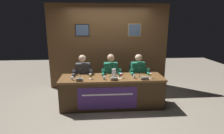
{
  "coord_description": "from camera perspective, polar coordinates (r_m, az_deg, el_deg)",
  "views": [
    {
      "loc": [
        -0.31,
        -4.16,
        2.02
      ],
      "look_at": [
        0.0,
        0.0,
        1.0
      ],
      "focal_mm": 28.6,
      "sensor_mm": 36.0,
      "label": 1
    }
  ],
  "objects": [
    {
      "name": "document_stack_center",
      "position": [
        4.24,
        0.91,
        -3.6
      ],
      "size": [
        0.23,
        0.18,
        0.01
      ],
      "color": "white",
      "rests_on": "conference_table"
    },
    {
      "name": "nameplate_center",
      "position": [
        4.09,
        0.7,
        -3.77
      ],
      "size": [
        0.18,
        0.06,
        0.08
      ],
      "color": "white",
      "rests_on": "conference_table"
    },
    {
      "name": "panelist_right",
      "position": [
        4.81,
        8.48,
        -1.99
      ],
      "size": [
        0.51,
        0.48,
        1.24
      ],
      "color": "black",
      "rests_on": "ground_plane"
    },
    {
      "name": "water_cup_left",
      "position": [
        4.22,
        -12.63,
        -3.58
      ],
      "size": [
        0.06,
        0.06,
        0.08
      ],
      "color": "silver",
      "rests_on": "conference_table"
    },
    {
      "name": "juice_glass_left",
      "position": [
        4.21,
        -7.05,
        -2.69
      ],
      "size": [
        0.06,
        0.06,
        0.12
      ],
      "color": "white",
      "rests_on": "conference_table"
    },
    {
      "name": "panelist_left",
      "position": [
        4.71,
        -9.31,
        -2.36
      ],
      "size": [
        0.51,
        0.48,
        1.24
      ],
      "color": "black",
      "rests_on": "ground_plane"
    },
    {
      "name": "water_cup_right",
      "position": [
        4.27,
        7.13,
        -3.12
      ],
      "size": [
        0.06,
        0.06,
        0.08
      ],
      "color": "silver",
      "rests_on": "conference_table"
    },
    {
      "name": "juice_glass_right",
      "position": [
        4.32,
        12.22,
        -2.48
      ],
      "size": [
        0.06,
        0.06,
        0.12
      ],
      "color": "white",
      "rests_on": "conference_table"
    },
    {
      "name": "water_pitcher_central",
      "position": [
        4.38,
        0.65,
        -1.82
      ],
      "size": [
        0.15,
        0.1,
        0.21
      ],
      "color": "silver",
      "rests_on": "conference_table"
    },
    {
      "name": "conference_table",
      "position": [
        4.34,
        0.06,
        -6.75
      ],
      "size": [
        2.51,
        0.75,
        0.75
      ],
      "color": "brown",
      "rests_on": "ground_plane"
    },
    {
      "name": "microphone_right",
      "position": [
        4.42,
        9.0,
        -2.13
      ],
      "size": [
        0.06,
        0.17,
        0.22
      ],
      "color": "black",
      "rests_on": "conference_table"
    },
    {
      "name": "panelist_center",
      "position": [
        4.7,
        -0.32,
        -2.2
      ],
      "size": [
        0.51,
        0.48,
        1.24
      ],
      "color": "black",
      "rests_on": "ground_plane"
    },
    {
      "name": "ground_plane",
      "position": [
        4.63,
        0.0,
        -12.08
      ],
      "size": [
        12.0,
        12.0,
        0.0
      ],
      "primitive_type": "plane",
      "color": "gray"
    },
    {
      "name": "nameplate_right",
      "position": [
        4.2,
        10.41,
        -3.51
      ],
      "size": [
        0.2,
        0.06,
        0.08
      ],
      "color": "white",
      "rests_on": "conference_table"
    },
    {
      "name": "microphone_center",
      "position": [
        4.34,
        -0.57,
        -2.24
      ],
      "size": [
        0.06,
        0.17,
        0.22
      ],
      "color": "black",
      "rests_on": "conference_table"
    },
    {
      "name": "chair_left",
      "position": [
        4.98,
        -9.0,
        -4.78
      ],
      "size": [
        0.44,
        0.44,
        0.91
      ],
      "color": "black",
      "rests_on": "ground_plane"
    },
    {
      "name": "microphone_left",
      "position": [
        4.34,
        -10.18,
        -2.45
      ],
      "size": [
        0.06,
        0.17,
        0.22
      ],
      "color": "black",
      "rests_on": "conference_table"
    },
    {
      "name": "chair_center",
      "position": [
        4.98,
        -0.48,
        -4.64
      ],
      "size": [
        0.44,
        0.44,
        0.91
      ],
      "color": "black",
      "rests_on": "ground_plane"
    },
    {
      "name": "juice_glass_center",
      "position": [
        4.24,
        2.97,
        -2.48
      ],
      "size": [
        0.06,
        0.06,
        0.12
      ],
      "color": "white",
      "rests_on": "conference_table"
    },
    {
      "name": "nameplate_left",
      "position": [
        4.1,
        -10.4,
        -3.93
      ],
      "size": [
        0.17,
        0.06,
        0.08
      ],
      "color": "white",
      "rests_on": "conference_table"
    },
    {
      "name": "wall_back_panelled",
      "position": [
        5.64,
        -1.09,
        6.49
      ],
      "size": [
        3.71,
        0.14,
        2.6
      ],
      "color": "brown",
      "rests_on": "ground_plane"
    },
    {
      "name": "chair_right",
      "position": [
        5.08,
        7.88,
        -4.4
      ],
      "size": [
        0.44,
        0.44,
        0.91
      ],
      "color": "black",
      "rests_on": "ground_plane"
    },
    {
      "name": "water_cup_center",
      "position": [
        4.15,
        -2.52,
        -3.55
      ],
      "size": [
        0.06,
        0.06,
        0.08
      ],
      "color": "silver",
      "rests_on": "conference_table"
    }
  ]
}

